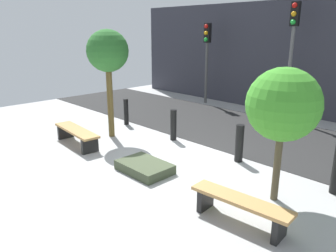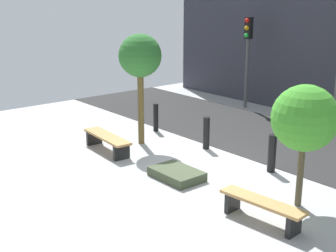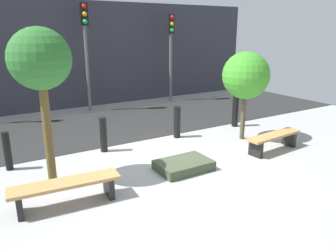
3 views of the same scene
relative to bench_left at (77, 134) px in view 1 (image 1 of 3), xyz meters
name	(u,v)px [view 1 (image 1 of 3)]	position (x,y,z in m)	size (l,w,h in m)	color
ground_plane	(163,164)	(2.65, 0.77, -0.33)	(18.00, 18.00, 0.00)	#A1A1A1
road_strip	(249,132)	(2.65, 4.47, -0.33)	(18.00, 3.98, 0.01)	#262626
building_facade	(304,59)	(2.65, 7.79, 1.73)	(16.20, 0.50, 4.12)	#33333D
bench_left	(77,134)	(0.00, 0.00, 0.00)	(1.94, 0.60, 0.45)	black
bench_right	(240,205)	(5.31, 0.00, -0.01)	(1.75, 0.52, 0.45)	black
planter_bed	(145,167)	(2.65, 0.20, -0.23)	(1.20, 0.81, 0.21)	#404933
tree_behind_left_bench	(108,53)	(0.00, 1.15, 2.12)	(1.18, 1.18, 3.10)	brown
tree_behind_right_bench	(283,105)	(5.31, 1.15, 1.48)	(1.30, 1.30, 2.48)	#4E442F
bollard_far_left	(126,112)	(-0.70, 2.23, 0.10)	(0.16, 0.16, 0.87)	black
bollard_left	(173,125)	(1.53, 2.23, 0.12)	(0.18, 0.18, 0.90)	black
bollard_center	(239,143)	(3.77, 2.23, 0.13)	(0.20, 0.20, 0.92)	black
traffic_light_west	(207,49)	(-1.02, 6.74, 1.98)	(0.28, 0.27, 3.33)	#494949
traffic_light_mid_west	(292,41)	(2.65, 6.74, 2.39)	(0.28, 0.27, 3.96)	slate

